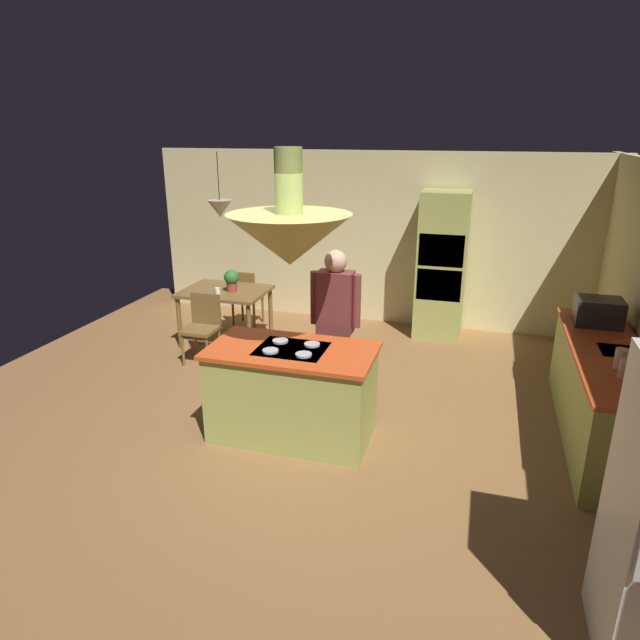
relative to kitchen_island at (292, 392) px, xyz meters
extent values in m
plane|color=olive|center=(0.00, 0.20, -0.46)|extent=(8.16, 8.16, 0.00)
cube|color=beige|center=(0.00, 3.65, 0.82)|extent=(6.80, 0.10, 2.55)
cube|color=#A8B259|center=(0.00, 0.00, -0.02)|extent=(1.51, 0.80, 0.87)
cube|color=#D14C1E|center=(0.00, 0.00, 0.43)|extent=(1.57, 0.86, 0.04)
cube|color=black|center=(0.00, 0.00, 0.44)|extent=(0.64, 0.52, 0.01)
cylinder|color=#B2B2B7|center=(-0.16, -0.13, 0.46)|extent=(0.15, 0.15, 0.02)
cylinder|color=#B2B2B7|center=(0.16, -0.13, 0.46)|extent=(0.15, 0.15, 0.02)
cylinder|color=#B2B2B7|center=(-0.16, 0.13, 0.46)|extent=(0.15, 0.15, 0.02)
cylinder|color=#B2B2B7|center=(0.16, 0.13, 0.46)|extent=(0.15, 0.15, 0.02)
cube|color=#A8B259|center=(2.84, 0.80, -0.02)|extent=(0.62, 2.46, 0.87)
cube|color=#D14C1E|center=(2.84, 0.80, 0.43)|extent=(0.66, 2.50, 0.04)
cube|color=#B2B2B7|center=(3.00, 0.80, 0.37)|extent=(0.48, 0.36, 0.16)
cube|color=#A8B259|center=(1.10, 3.25, 0.57)|extent=(0.66, 0.62, 2.05)
cube|color=black|center=(1.10, 2.96, 0.84)|extent=(0.60, 0.04, 0.44)
cube|color=black|center=(1.10, 2.96, 0.36)|extent=(0.60, 0.04, 0.44)
cube|color=brown|center=(-1.70, 2.10, 0.28)|extent=(1.14, 0.89, 0.04)
cylinder|color=brown|center=(-2.21, 1.72, -0.10)|extent=(0.06, 0.06, 0.72)
cylinder|color=brown|center=(-1.19, 1.72, -0.10)|extent=(0.06, 0.06, 0.72)
cylinder|color=brown|center=(-2.21, 2.48, -0.10)|extent=(0.06, 0.06, 0.72)
cylinder|color=brown|center=(-1.19, 2.48, -0.10)|extent=(0.06, 0.06, 0.72)
cylinder|color=tan|center=(0.14, 0.70, -0.04)|extent=(0.14, 0.14, 0.84)
cylinder|color=tan|center=(0.32, 0.70, -0.04)|extent=(0.14, 0.14, 0.84)
cube|color=brown|center=(0.23, 0.70, 0.71)|extent=(0.36, 0.22, 0.65)
cylinder|color=brown|center=(0.01, 0.70, 0.74)|extent=(0.09, 0.09, 0.55)
cylinder|color=brown|center=(0.45, 0.70, 0.74)|extent=(0.09, 0.09, 0.55)
sphere|color=tan|center=(0.23, 0.70, 1.14)|extent=(0.23, 0.23, 0.23)
cone|color=#A8B259|center=(0.00, 0.00, 1.47)|extent=(1.10, 1.10, 0.45)
cylinder|color=#A8B259|center=(0.00, 0.00, 1.97)|extent=(0.24, 0.24, 0.55)
cone|color=beige|center=(-1.70, 2.10, 1.40)|extent=(0.32, 0.32, 0.22)
cylinder|color=black|center=(-1.70, 2.10, 1.81)|extent=(0.01, 0.01, 0.60)
cube|color=brown|center=(-1.70, 1.36, -0.02)|extent=(0.40, 0.40, 0.04)
cube|color=brown|center=(-1.70, 1.54, 0.20)|extent=(0.40, 0.04, 0.42)
cylinder|color=brown|center=(-1.87, 1.19, -0.24)|extent=(0.04, 0.04, 0.43)
cylinder|color=brown|center=(-1.53, 1.19, -0.24)|extent=(0.04, 0.04, 0.43)
cylinder|color=brown|center=(-1.87, 1.53, -0.24)|extent=(0.04, 0.04, 0.43)
cylinder|color=brown|center=(-1.53, 1.53, -0.24)|extent=(0.04, 0.04, 0.43)
cube|color=brown|center=(-1.70, 2.84, -0.02)|extent=(0.40, 0.40, 0.04)
cube|color=brown|center=(-1.70, 2.66, 0.20)|extent=(0.40, 0.04, 0.42)
cylinder|color=brown|center=(-1.53, 3.01, -0.24)|extent=(0.04, 0.04, 0.43)
cylinder|color=brown|center=(-1.87, 3.01, -0.24)|extent=(0.04, 0.04, 0.43)
cylinder|color=brown|center=(-1.53, 2.67, -0.24)|extent=(0.04, 0.04, 0.43)
cylinder|color=brown|center=(-1.87, 2.67, -0.24)|extent=(0.04, 0.04, 0.43)
cylinder|color=#99382D|center=(-1.57, 2.06, 0.36)|extent=(0.14, 0.14, 0.12)
sphere|color=#2D722D|center=(-1.57, 2.06, 0.50)|extent=(0.20, 0.20, 0.20)
cylinder|color=white|center=(-1.69, 1.88, 0.35)|extent=(0.07, 0.07, 0.09)
cylinder|color=#E0B78C|center=(2.84, 0.19, 0.53)|extent=(0.10, 0.10, 0.16)
cylinder|color=#E0B78C|center=(2.84, 0.37, 0.54)|extent=(0.11, 0.11, 0.18)
cube|color=#232326|center=(2.84, 1.54, 0.59)|extent=(0.46, 0.36, 0.28)
camera|label=1|loc=(1.61, -4.53, 2.40)|focal=31.18mm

